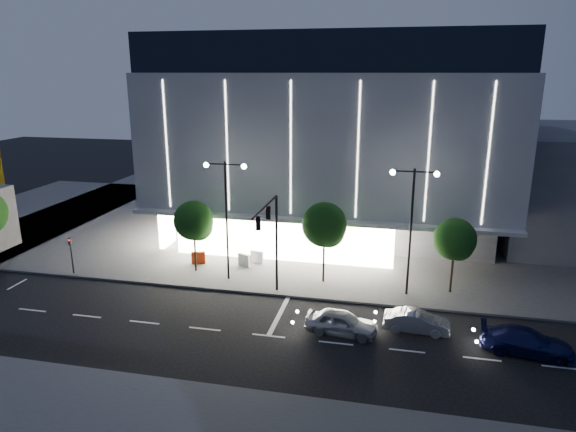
% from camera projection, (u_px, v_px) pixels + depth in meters
% --- Properties ---
extents(ground, '(160.00, 160.00, 0.00)m').
position_uv_depth(ground, '(244.00, 321.00, 32.17)').
color(ground, black).
rests_on(ground, ground).
extents(sidewalk_museum, '(70.00, 40.00, 0.15)m').
position_uv_depth(sidewalk_museum, '(357.00, 220.00, 53.70)').
color(sidewalk_museum, '#474747').
rests_on(sidewalk_museum, ground).
extents(museum, '(30.00, 25.80, 18.00)m').
position_uv_depth(museum, '(338.00, 133.00, 50.03)').
color(museum, '#4C4C51').
rests_on(museum, ground).
extents(traffic_mast, '(0.33, 5.89, 7.07)m').
position_uv_depth(traffic_mast, '(271.00, 230.00, 33.74)').
color(traffic_mast, black).
rests_on(traffic_mast, ground).
extents(street_lamp_west, '(3.16, 0.36, 9.00)m').
position_uv_depth(street_lamp_west, '(226.00, 203.00, 36.81)').
color(street_lamp_west, black).
rests_on(street_lamp_west, ground).
extents(street_lamp_east, '(3.16, 0.36, 9.00)m').
position_uv_depth(street_lamp_east, '(412.00, 214.00, 34.16)').
color(street_lamp_east, black).
rests_on(street_lamp_east, ground).
extents(ped_signal_far, '(0.22, 0.24, 3.00)m').
position_uv_depth(ped_signal_far, '(71.00, 252.00, 38.95)').
color(ped_signal_far, black).
rests_on(ped_signal_far, ground).
extents(tree_left, '(3.02, 3.02, 5.72)m').
position_uv_depth(tree_left, '(194.00, 223.00, 38.90)').
color(tree_left, black).
rests_on(tree_left, ground).
extents(tree_mid, '(3.25, 3.25, 6.15)m').
position_uv_depth(tree_mid, '(325.00, 227.00, 36.78)').
color(tree_mid, black).
rests_on(tree_mid, ground).
extents(tree_right, '(2.91, 2.91, 5.51)m').
position_uv_depth(tree_right, '(455.00, 241.00, 35.06)').
color(tree_right, black).
rests_on(tree_right, ground).
extents(car_lead, '(4.45, 2.14, 1.47)m').
position_uv_depth(car_lead, '(341.00, 322.00, 30.43)').
color(car_lead, '#A3A5AA').
rests_on(car_lead, ground).
extents(car_second, '(3.96, 1.54, 1.28)m').
position_uv_depth(car_second, '(417.00, 322.00, 30.70)').
color(car_second, '#AFB2B7').
rests_on(car_second, ground).
extents(car_third, '(5.09, 2.58, 1.42)m').
position_uv_depth(car_third, '(527.00, 342.00, 28.30)').
color(car_third, '#131749').
rests_on(car_third, ground).
extents(barrier_a, '(1.13, 0.53, 1.00)m').
position_uv_depth(barrier_a, '(198.00, 258.00, 41.27)').
color(barrier_a, red).
rests_on(barrier_a, sidewalk_museum).
extents(barrier_b, '(1.13, 0.50, 1.00)m').
position_uv_depth(barrier_b, '(257.00, 257.00, 41.44)').
color(barrier_b, '#B9B9B9').
rests_on(barrier_b, sidewalk_museum).
extents(barrier_d, '(1.10, 0.69, 1.00)m').
position_uv_depth(barrier_d, '(244.00, 260.00, 40.75)').
color(barrier_d, silver).
rests_on(barrier_d, sidewalk_museum).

